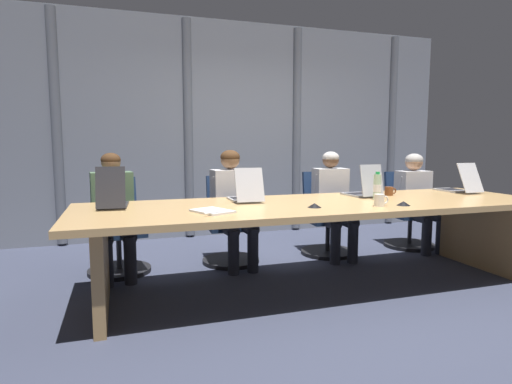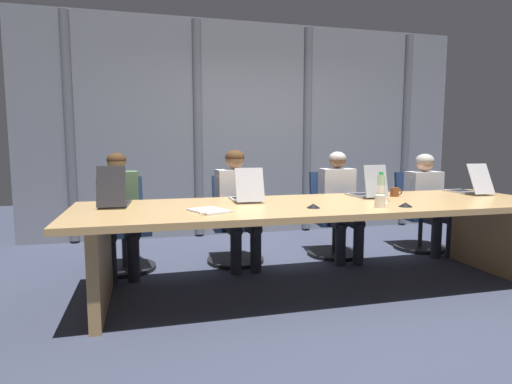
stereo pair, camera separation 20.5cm
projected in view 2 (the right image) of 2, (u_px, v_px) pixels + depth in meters
The scene contains 21 objects.
ground_plane at pixel (320, 287), 3.70m from camera, with size 12.14×12.14×0.00m, color #383D51.
conference_table at pixel (321, 219), 3.63m from camera, with size 4.10×1.22×0.75m.
curtain_backdrop at pixel (253, 130), 5.83m from camera, with size 6.07×0.17×2.87m.
laptop_left_end at pixel (114, 199), 3.42m from camera, with size 0.25×0.44×0.33m.
laptop_left_mid at pixel (246, 195), 3.72m from camera, with size 0.25×0.42×0.30m.
laptop_center at pixel (368, 191), 4.00m from camera, with size 0.26×0.40×0.31m.
laptop_right_mid at pixel (468, 188), 4.31m from camera, with size 0.23×0.49×0.31m.
office_chair_left_end at pixel (124, 235), 4.21m from camera, with size 0.60×0.60×0.92m.
office_chair_left_mid at pixel (235, 230), 4.50m from camera, with size 0.60×0.60×0.91m.
office_chair_center at pixel (333, 224), 4.78m from camera, with size 0.60×0.60×0.93m.
office_chair_right_mid at pixel (418, 220), 5.06m from camera, with size 0.60×0.60×0.91m.
person_left_end at pixel (119, 207), 4.02m from camera, with size 0.43×0.57×1.17m.
person_left_mid at pixel (237, 201), 4.31m from camera, with size 0.42×0.56×1.19m.
person_center at pixel (340, 199), 4.59m from camera, with size 0.39×0.56×1.17m.
person_right_mid at pixel (428, 196), 4.88m from camera, with size 0.40×0.55×1.13m.
water_bottle_primary at pixel (381, 188), 3.76m from camera, with size 0.07×0.07×0.25m.
coffee_mug_near at pixel (380, 201), 3.36m from camera, with size 0.13×0.08×0.10m.
coffee_mug_far at pixel (395, 192), 4.06m from camera, with size 0.12×0.08×0.09m.
conference_mic_left_side at pixel (313, 206), 3.34m from camera, with size 0.11×0.11×0.04m, color black.
conference_mic_middle at pixel (406, 205), 3.40m from camera, with size 0.11×0.11×0.04m, color black.
spiral_notepad at pixel (209, 211), 3.15m from camera, with size 0.32×0.37×0.03m.
Camera 2 is at (-1.45, -3.32, 1.26)m, focal length 29.58 mm.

